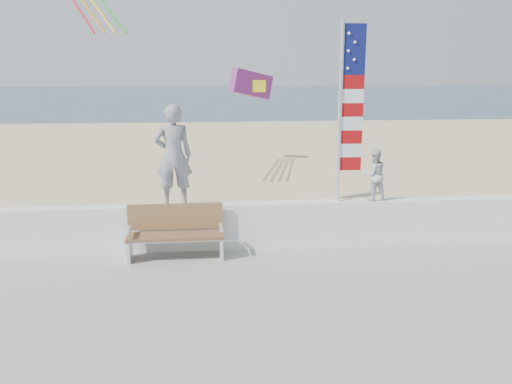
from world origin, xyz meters
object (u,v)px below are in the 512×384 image
child (374,175)px  bench (176,231)px  flag (347,105)px  adult (173,156)px

child → bench: (-3.95, -0.45, -0.91)m
child → flag: size_ratio=0.30×
bench → adult: bearing=92.0°
adult → child: 3.99m
adult → child: size_ratio=1.87×
child → flag: flag is taller
child → flag: (-0.62, -0.00, 1.39)m
child → bench: bearing=-3.0°
adult → flag: flag is taller
child → adult: bearing=-9.6°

